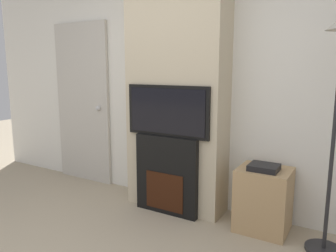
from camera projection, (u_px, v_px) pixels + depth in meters
name	position (u px, v px, depth m)	size (l,w,h in m)	color
wall_back	(186.00, 76.00, 3.41)	(6.00, 0.06, 2.70)	silver
chimney_breast	(177.00, 77.00, 3.23)	(1.02, 0.34, 2.70)	beige
fireplace	(168.00, 175.00, 3.25)	(0.67, 0.15, 0.78)	black
television	(168.00, 111.00, 3.14)	(0.88, 0.07, 0.49)	black
media_stand	(263.00, 199.00, 2.91)	(0.45, 0.40, 0.62)	tan
entry_door	(83.00, 103.00, 4.15)	(0.85, 0.09, 1.99)	#BCB7AD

